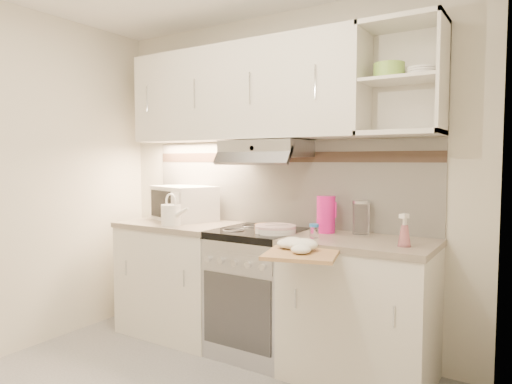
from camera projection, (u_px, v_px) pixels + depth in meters
room_shell at (192, 120)px, 2.59m from camera, size 3.04×2.84×2.52m
base_cabinet_left at (181, 280)px, 3.70m from camera, size 0.90×0.60×0.86m
worktop_left at (180, 225)px, 3.67m from camera, size 0.92×0.62×0.04m
base_cabinet_right at (359, 312)px, 2.90m from camera, size 0.90×0.60×0.86m
worktop_right at (361, 243)px, 2.87m from camera, size 0.92×0.62×0.04m
electric_range at (259, 291)px, 3.30m from camera, size 0.60×0.60×0.90m
microwave at (184, 203)px, 3.78m from camera, size 0.60×0.51×0.28m
watering_can at (172, 214)px, 3.47m from camera, size 0.29×0.15×0.25m
plate_stack at (275, 229)px, 3.12m from camera, size 0.28×0.28×0.06m
bread_loaf at (267, 227)px, 3.23m from camera, size 0.18×0.18×0.04m
pink_pitcher at (326, 214)px, 3.13m from camera, size 0.14×0.13×0.26m
glass_jar at (361, 217)px, 3.06m from camera, size 0.12×0.12×0.23m
spice_jar at (314, 231)px, 2.92m from camera, size 0.06×0.06×0.09m
spray_bottle at (405, 233)px, 2.62m from camera, size 0.08×0.08×0.20m
cutting_board at (301, 254)px, 2.55m from camera, size 0.47×0.44×0.02m
dish_towel at (299, 244)px, 2.60m from camera, size 0.34×0.31×0.08m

